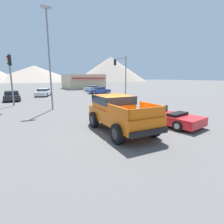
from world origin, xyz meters
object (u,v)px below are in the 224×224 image
Objects in this scene: traffic_light_main at (10,70)px; street_lamp_post at (49,51)px; parked_car_dark at (12,96)px; parked_car_white at (44,92)px; red_convertible_car at (167,117)px; orange_pickup_truck at (118,111)px; traffic_light_crosswalk at (121,69)px; parked_car_blue at (99,90)px; parked_car_silver at (93,88)px.

street_lamp_post is at bearing 44.97° from traffic_light_main.
parked_car_dark is 5.86m from parked_car_white.
parked_car_dark is 0.52× the size of street_lamp_post.
parked_car_dark is (-8.42, 18.53, 0.20)m from red_convertible_car.
traffic_light_main is at bearing 116.41° from orange_pickup_truck.
traffic_light_crosswalk is (10.65, -6.53, 3.62)m from parked_car_white.
parked_car_blue is 17.35m from traffic_light_main.
parked_car_white is (4.53, 3.71, -0.03)m from parked_car_dark.
traffic_light_crosswalk is 0.68× the size of street_lamp_post.
traffic_light_crosswalk is (10.21, 15.30, 3.11)m from orange_pickup_truck.
street_lamp_post reaches higher than red_convertible_car.
parked_car_blue is 0.48× the size of street_lamp_post.
parked_car_blue is (14.23, 3.18, -0.02)m from parked_car_dark.
traffic_light_main is (-15.86, -15.71, 3.02)m from parked_car_silver.
street_lamp_post is at bearing 106.95° from parked_car_white.
traffic_light_crosswalk reaches higher than parked_car_white.
parked_car_dark is 14.58m from parked_car_blue.
orange_pickup_truck is 1.11× the size of red_convertible_car.
street_lamp_post reaches higher than parked_car_white.
traffic_light_main is (-4.92, 11.77, 2.52)m from orange_pickup_truck.
traffic_light_crosswalk is at bearing 28.84° from street_lamp_post.
red_convertible_car is at bearing 34.50° from traffic_light_main.
traffic_light_crosswalk reaches higher than parked_car_blue.
traffic_light_crosswalk is at bearing 103.12° from traffic_light_main.
traffic_light_crosswalk is (0.94, -5.99, 3.62)m from parked_car_blue.
parked_car_blue is 7.06m from traffic_light_crosswalk.
orange_pickup_truck is 21.84m from parked_car_white.
street_lamp_post reaches higher than traffic_light_main.
orange_pickup_truck is 0.85× the size of traffic_light_crosswalk.
red_convertible_car is 0.97× the size of parked_car_silver.
parked_car_white is 0.76× the size of traffic_light_crosswalk.
traffic_light_main is at bearing -66.36° from parked_car_silver.
parked_car_white is (-3.89, 22.24, 0.18)m from red_convertible_car.
parked_car_silver is at bearing 72.02° from orange_pickup_truck.
orange_pickup_truck is 1.13× the size of parked_car_dark.
traffic_light_main is at bearing -88.21° from parked_car_dark.
parked_car_silver is at bearing 66.87° from red_convertible_car.
red_convertible_car is at bearing -3.07° from orange_pickup_truck.
orange_pickup_truck is 0.58× the size of street_lamp_post.
traffic_light_crosswalk reaches higher than parked_car_dark.
red_convertible_car is 1.01× the size of parked_car_dark.
red_convertible_car is at bearing -64.16° from parked_car_dark.
orange_pickup_truck is at bearing 165.10° from red_convertible_car.
parked_car_white is at bearing 58.48° from traffic_light_crosswalk.
traffic_light_crosswalk is 13.78m from street_lamp_post.
parked_car_silver is 0.54× the size of street_lamp_post.
traffic_light_crosswalk is (-0.73, -12.18, 3.61)m from parked_car_silver.
street_lamp_post is at bearing 144.06° from parked_car_blue.
orange_pickup_truck is 18.79m from parked_car_dark.
parked_car_blue is at bearing 70.21° from orange_pickup_truck.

